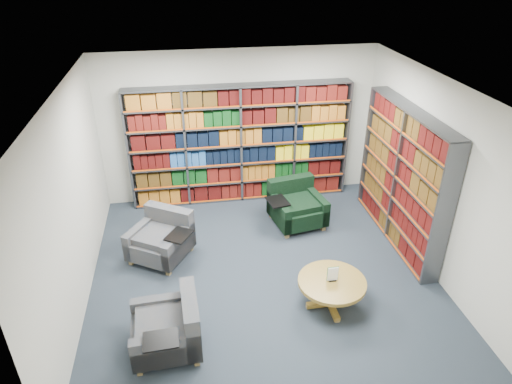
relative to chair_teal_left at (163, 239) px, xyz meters
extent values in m
cube|color=black|center=(1.46, -0.70, -0.30)|extent=(5.00, 5.00, 0.01)
cube|color=white|center=(1.46, -0.70, 2.51)|extent=(5.00, 5.00, 0.01)
cube|color=#BBB9AC|center=(1.46, 1.81, 1.10)|extent=(5.00, 0.01, 2.80)
cube|color=#BBB9AC|center=(1.46, -3.20, 1.10)|extent=(5.00, 0.01, 2.80)
cube|color=#BBB9AC|center=(-1.05, -0.70, 1.10)|extent=(0.01, 5.00, 2.80)
cube|color=#BBB9AC|center=(3.96, -0.70, 1.10)|extent=(0.01, 5.00, 2.80)
cube|color=#47494F|center=(1.46, 1.64, 0.80)|extent=(4.00, 0.28, 2.20)
cube|color=silver|center=(1.46, 1.77, 0.80)|extent=(4.00, 0.02, 2.20)
cube|color=#D84C0A|center=(1.46, 1.51, 0.80)|extent=(4.00, 0.01, 2.20)
cube|color=#945515|center=(1.46, 1.64, -0.12)|extent=(3.88, 0.21, 0.29)
cube|color=#422B0C|center=(1.46, 1.64, 0.25)|extent=(3.88, 0.21, 0.29)
cube|color=#390807|center=(1.46, 1.64, 0.61)|extent=(3.88, 0.21, 0.29)
cube|color=#390807|center=(1.46, 1.64, 0.98)|extent=(3.88, 0.21, 0.29)
cube|color=#4E0F0B|center=(1.46, 1.64, 1.35)|extent=(3.88, 0.21, 0.29)
cube|color=#945515|center=(1.46, 1.64, 1.71)|extent=(3.88, 0.21, 0.29)
cube|color=#47494F|center=(3.80, -0.10, 0.80)|extent=(0.28, 2.50, 2.20)
cube|color=silver|center=(3.93, -0.10, 0.80)|extent=(0.02, 2.50, 2.20)
cube|color=#D84C0A|center=(3.67, -0.10, 0.80)|extent=(0.02, 2.50, 2.20)
cube|color=#390807|center=(3.80, -0.10, -0.12)|extent=(0.21, 2.38, 0.29)
cube|color=#422B0C|center=(3.80, -0.10, 0.25)|extent=(0.21, 2.38, 0.29)
cube|color=#422B0C|center=(3.80, -0.10, 0.61)|extent=(0.21, 2.38, 0.29)
cube|color=#422B0C|center=(3.80, -0.10, 0.98)|extent=(0.21, 2.38, 0.29)
cube|color=#422B0C|center=(3.80, -0.10, 1.35)|extent=(0.21, 2.38, 0.29)
cube|color=#390807|center=(3.80, -0.10, 1.71)|extent=(0.21, 2.38, 0.29)
cube|color=#051838|center=(-0.04, -0.07, -0.06)|extent=(1.11, 1.11, 0.29)
cube|color=#051838|center=(0.12, 0.20, 0.12)|extent=(0.78, 0.58, 0.65)
cube|color=#051838|center=(-0.33, 0.11, 0.01)|extent=(0.53, 0.75, 0.43)
cube|color=#051838|center=(0.25, -0.24, 0.01)|extent=(0.53, 0.75, 0.43)
cube|color=black|center=(0.26, -0.31, 0.24)|extent=(0.47, 0.50, 0.02)
cube|color=olive|center=(-0.50, -0.17, -0.25)|extent=(0.09, 0.09, 0.09)
cube|color=olive|center=(0.06, -0.52, -0.25)|extent=(0.09, 0.09, 0.09)
cube|color=olive|center=(-0.15, 0.39, -0.25)|extent=(0.09, 0.09, 0.09)
cube|color=olive|center=(0.41, 0.04, -0.25)|extent=(0.09, 0.09, 0.09)
cube|color=black|center=(2.29, 0.54, -0.06)|extent=(0.97, 0.97, 0.30)
cube|color=black|center=(2.23, 0.86, 0.13)|extent=(0.85, 0.34, 0.66)
cube|color=black|center=(1.95, 0.47, 0.02)|extent=(0.28, 0.84, 0.44)
cube|color=black|center=(2.64, 0.60, 0.02)|extent=(0.28, 0.84, 0.44)
cube|color=black|center=(1.91, 0.42, 0.26)|extent=(0.38, 0.46, 0.02)
cube|color=olive|center=(2.02, 0.14, -0.25)|extent=(0.08, 0.08, 0.09)
cube|color=olive|center=(2.69, 0.26, -0.25)|extent=(0.08, 0.08, 0.09)
cube|color=olive|center=(1.90, 0.81, -0.25)|extent=(0.08, 0.08, 0.09)
cube|color=olive|center=(2.57, 0.94, -0.25)|extent=(0.08, 0.08, 0.09)
cube|color=#051838|center=(0.05, -1.95, -0.07)|extent=(0.84, 0.84, 0.28)
cube|color=#051838|center=(0.36, -1.93, 0.11)|extent=(0.22, 0.81, 0.64)
cube|color=#051838|center=(0.04, -1.61, 0.00)|extent=(0.80, 0.16, 0.43)
cube|color=#051838|center=(0.07, -2.28, 0.00)|extent=(0.80, 0.16, 0.43)
cube|color=black|center=(0.03, -2.33, 0.23)|extent=(0.40, 0.32, 0.02)
cube|color=olive|center=(-0.29, -1.63, -0.25)|extent=(0.06, 0.06, 0.09)
cube|color=olive|center=(-0.26, -2.29, -0.25)|extent=(0.06, 0.06, 0.09)
cube|color=olive|center=(0.36, -1.60, -0.25)|extent=(0.06, 0.06, 0.09)
cube|color=olive|center=(0.40, -2.26, -0.25)|extent=(0.06, 0.06, 0.09)
cylinder|color=olive|center=(2.24, -1.56, 0.11)|extent=(0.91, 0.91, 0.05)
cylinder|color=olive|center=(2.24, -1.56, -0.10)|extent=(0.12, 0.12, 0.36)
cube|color=olive|center=(2.24, -1.56, -0.26)|extent=(0.66, 0.08, 0.06)
cube|color=olive|center=(2.24, -1.56, -0.26)|extent=(0.08, 0.66, 0.06)
cube|color=black|center=(2.24, -1.56, 0.14)|extent=(0.10, 0.05, 0.01)
cube|color=white|center=(2.24, -1.56, 0.24)|extent=(0.14, 0.01, 0.20)
cube|color=#145926|center=(2.24, -1.55, 0.24)|extent=(0.16, 0.00, 0.22)
camera|label=1|loc=(0.47, -6.05, 4.06)|focal=32.00mm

